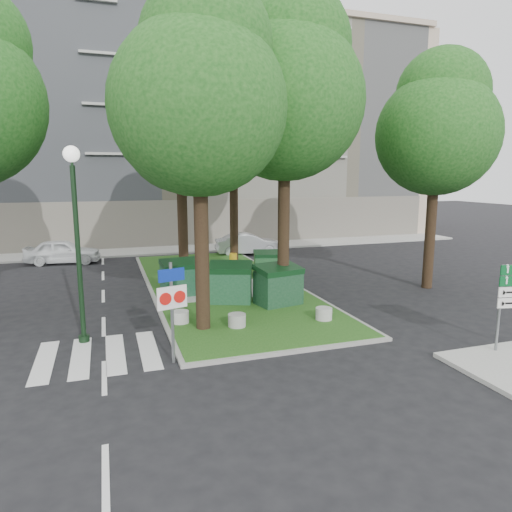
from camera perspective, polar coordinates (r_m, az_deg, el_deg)
name	(u,v)px	position (r m, az deg, el deg)	size (l,w,h in m)	color
ground	(276,355)	(12.86, 2.51, -12.20)	(120.00, 120.00, 0.00)	black
median_island	(222,285)	(20.27, -4.28, -3.67)	(6.00, 16.00, 0.12)	#1B4C15
median_kerb	(222,286)	(20.27, -4.28, -3.70)	(6.30, 16.30, 0.10)	gray
building_sidewalk	(175,250)	(30.29, -10.09, 0.80)	(42.00, 3.00, 0.12)	#999993
zebra_crossing	(132,351)	(13.52, -15.23, -11.40)	(5.00, 3.00, 0.01)	silver
apartment_building	(157,134)	(37.47, -12.23, 14.67)	(41.00, 12.00, 16.00)	#C4AE93
tree_median_near_left	(201,90)	(14.17, -6.89, 19.94)	(5.20, 5.20, 10.53)	black
tree_median_near_right	(287,85)	(17.19, 3.88, 20.50)	(5.60, 5.60, 11.46)	black
tree_median_mid	(182,125)	(20.54, -9.27, 15.85)	(4.80, 4.80, 9.99)	black
tree_median_far	(234,106)	(24.32, -2.72, 18.23)	(5.80, 5.80, 11.93)	black
tree_street_right	(438,123)	(21.08, 21.84, 15.14)	(5.00, 5.00, 10.06)	black
dumpster_a	(181,278)	(18.54, -9.31, -2.69)	(1.67, 1.27, 1.45)	#103D24
dumpster_b	(230,283)	(17.34, -3.22, -3.36)	(1.93, 1.64, 1.51)	#124023
dumpster_c	(278,285)	(17.00, 2.80, -3.63)	(1.83, 1.45, 1.51)	#0F331B
dumpster_d	(268,264)	(21.76, 1.46, -0.96)	(1.49, 1.20, 1.21)	#15451E
bollard_left	(181,317)	(15.20, -9.42, -7.51)	(0.54, 0.54, 0.39)	#ADADA8
bollard_right	(324,314)	(15.49, 8.48, -7.13)	(0.55, 0.55, 0.39)	#A9A8A3
bollard_mid	(237,320)	(14.66, -2.40, -8.02)	(0.56, 0.56, 0.40)	gray
litter_bin	(233,260)	(24.03, -2.88, -0.49)	(0.40, 0.40, 0.69)	gold
street_lamp	(76,222)	(13.90, -21.57, 3.99)	(0.45, 0.45, 5.68)	black
traffic_sign_pole	(172,299)	(11.98, -10.50, -5.32)	(0.79, 0.25, 2.69)	slate
car_white	(63,251)	(27.54, -23.01, 0.53)	(1.60, 3.99, 1.36)	white
car_silver	(248,244)	(28.20, -0.97, 1.52)	(1.41, 4.04, 1.33)	#AEB1B7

